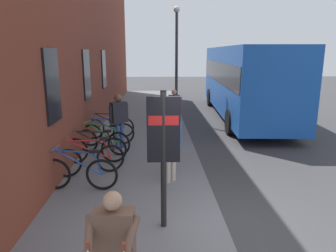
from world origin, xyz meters
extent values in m
plane|color=#38383A|center=(6.00, -1.00, 0.00)|extent=(60.00, 60.00, 0.00)
cube|color=slate|center=(8.00, 1.75, 0.06)|extent=(24.00, 3.50, 0.12)
cube|color=brown|center=(9.00, 3.80, 4.70)|extent=(22.00, 0.60, 9.40)
cube|color=black|center=(2.00, 3.48, 2.40)|extent=(0.90, 0.06, 1.60)
cube|color=black|center=(5.50, 3.48, 2.40)|extent=(0.90, 0.06, 1.60)
cube|color=black|center=(9.00, 3.48, 2.40)|extent=(0.90, 0.06, 1.60)
torus|color=black|center=(1.70, 3.48, 0.48)|extent=(0.12, 0.72, 0.72)
torus|color=black|center=(1.62, 2.44, 0.48)|extent=(0.12, 0.72, 0.72)
cylinder|color=#1E4CA5|center=(1.66, 2.94, 0.76)|extent=(0.12, 1.02, 0.58)
cylinder|color=#1E4CA5|center=(1.67, 3.01, 1.00)|extent=(0.10, 0.85, 0.09)
cylinder|color=#1E4CA5|center=(1.63, 2.51, 0.73)|extent=(0.05, 0.19, 0.51)
cube|color=black|center=(1.63, 2.59, 1.02)|extent=(0.12, 0.21, 0.06)
cylinder|color=#1E4CA5|center=(1.70, 3.44, 1.08)|extent=(0.48, 0.06, 0.02)
torus|color=black|center=(2.39, 3.40, 0.48)|extent=(0.27, 0.71, 0.72)
torus|color=black|center=(2.71, 2.40, 0.48)|extent=(0.27, 0.71, 0.72)
cylinder|color=#B21E1E|center=(2.56, 2.88, 0.76)|extent=(0.34, 0.98, 0.58)
cylinder|color=#B21E1E|center=(2.54, 2.95, 1.00)|extent=(0.29, 0.82, 0.09)
cylinder|color=#B21E1E|center=(2.69, 2.47, 0.73)|extent=(0.09, 0.19, 0.51)
cube|color=black|center=(2.66, 2.54, 1.02)|extent=(0.16, 0.22, 0.06)
cylinder|color=#B21E1E|center=(2.41, 3.35, 1.08)|extent=(0.47, 0.17, 0.02)
torus|color=black|center=(3.39, 3.45, 0.48)|extent=(0.09, 0.72, 0.72)
torus|color=black|center=(3.43, 2.41, 0.48)|extent=(0.09, 0.72, 0.72)
cylinder|color=black|center=(3.41, 2.90, 0.76)|extent=(0.07, 1.02, 0.58)
cylinder|color=black|center=(3.41, 2.98, 1.00)|extent=(0.07, 0.85, 0.09)
cylinder|color=black|center=(3.43, 2.48, 0.73)|extent=(0.04, 0.19, 0.51)
cube|color=black|center=(3.42, 2.56, 1.02)|extent=(0.11, 0.20, 0.06)
cylinder|color=black|center=(3.39, 3.40, 1.08)|extent=(0.48, 0.04, 0.02)
torus|color=black|center=(4.37, 3.33, 0.48)|extent=(0.29, 0.70, 0.72)
torus|color=black|center=(4.04, 2.33, 0.48)|extent=(0.29, 0.70, 0.72)
cylinder|color=#267F3F|center=(4.20, 2.81, 0.76)|extent=(0.36, 0.98, 0.58)
cylinder|color=#267F3F|center=(4.22, 2.88, 1.00)|extent=(0.30, 0.82, 0.09)
cylinder|color=#267F3F|center=(4.06, 2.41, 0.73)|extent=(0.09, 0.19, 0.51)
cube|color=black|center=(4.09, 2.48, 1.02)|extent=(0.16, 0.22, 0.06)
cylinder|color=#267F3F|center=(4.36, 3.28, 1.08)|extent=(0.46, 0.18, 0.02)
torus|color=black|center=(5.04, 3.35, 0.48)|extent=(0.17, 0.72, 0.72)
torus|color=black|center=(5.20, 2.31, 0.48)|extent=(0.17, 0.72, 0.72)
cylinder|color=#1E4CA5|center=(5.12, 2.81, 0.76)|extent=(0.19, 1.01, 0.58)
cylinder|color=#1E4CA5|center=(5.11, 2.88, 1.00)|extent=(0.16, 0.85, 0.09)
cylinder|color=#1E4CA5|center=(5.19, 2.39, 0.73)|extent=(0.06, 0.19, 0.51)
cube|color=black|center=(5.17, 2.46, 1.02)|extent=(0.13, 0.21, 0.06)
cylinder|color=#1E4CA5|center=(5.05, 3.30, 1.08)|extent=(0.48, 0.10, 0.02)
torus|color=black|center=(5.90, 3.41, 0.48)|extent=(0.18, 0.72, 0.72)
torus|color=black|center=(6.07, 2.38, 0.48)|extent=(0.18, 0.72, 0.72)
cylinder|color=black|center=(5.99, 2.87, 0.76)|extent=(0.20, 1.01, 0.58)
cylinder|color=black|center=(5.97, 2.94, 1.00)|extent=(0.18, 0.85, 0.09)
cylinder|color=black|center=(6.06, 2.45, 0.73)|extent=(0.07, 0.19, 0.51)
cube|color=black|center=(6.04, 2.52, 1.02)|extent=(0.13, 0.21, 0.06)
cylinder|color=black|center=(5.90, 3.36, 1.08)|extent=(0.48, 0.10, 0.02)
cylinder|color=black|center=(0.08, 1.11, 1.32)|extent=(0.10, 0.10, 2.40)
cube|color=black|center=(0.08, 1.11, 1.87)|extent=(0.08, 0.55, 1.10)
cube|color=red|center=(0.08, 1.11, 2.03)|extent=(0.09, 0.50, 0.16)
cube|color=#1951B2|center=(10.05, -3.00, 1.85)|extent=(10.62, 3.07, 3.00)
cube|color=black|center=(10.05, -3.00, 2.21)|extent=(10.41, 3.10, 0.90)
cylinder|color=black|center=(6.63, -4.01, 0.50)|extent=(1.01, 0.30, 1.00)
cylinder|color=black|center=(6.76, -1.62, 0.50)|extent=(1.01, 0.30, 1.00)
cylinder|color=black|center=(13.34, -4.38, 0.50)|extent=(1.01, 0.30, 1.00)
cylinder|color=black|center=(13.47, -1.99, 0.50)|extent=(1.01, 0.30, 1.00)
cylinder|color=#B2A599|center=(1.98, 0.96, 0.54)|extent=(0.12, 0.12, 0.83)
cylinder|color=#B2A599|center=(2.09, 0.83, 0.54)|extent=(0.12, 0.12, 0.83)
cube|color=#334C8C|center=(2.04, 0.90, 1.26)|extent=(0.50, 0.52, 0.62)
sphere|color=#D8AD8C|center=(2.04, 0.90, 1.70)|extent=(0.23, 0.23, 0.23)
cylinder|color=#334C8C|center=(1.86, 1.10, 1.22)|extent=(0.10, 0.10, 0.55)
cylinder|color=#334C8C|center=(2.22, 0.69, 1.22)|extent=(0.10, 0.10, 0.55)
cylinder|color=brown|center=(7.36, 0.42, 0.50)|extent=(0.11, 0.11, 0.77)
cylinder|color=brown|center=(7.36, 0.58, 0.50)|extent=(0.11, 0.11, 0.77)
cube|color=#723F72|center=(7.36, 0.50, 1.18)|extent=(0.23, 0.45, 0.58)
sphere|color=#D8AD8C|center=(7.36, 0.50, 1.58)|extent=(0.21, 0.21, 0.21)
cylinder|color=#723F72|center=(7.36, 0.25, 1.14)|extent=(0.09, 0.09, 0.51)
cylinder|color=#723F72|center=(7.37, 0.76, 1.14)|extent=(0.09, 0.09, 0.51)
cylinder|color=#334C8C|center=(4.68, 2.46, 0.55)|extent=(0.12, 0.12, 0.85)
cylinder|color=#334C8C|center=(4.78, 2.31, 0.55)|extent=(0.12, 0.12, 0.85)
cube|color=#26262D|center=(4.73, 2.39, 1.29)|extent=(0.49, 0.55, 0.64)
sphere|color=brown|center=(4.73, 2.39, 1.74)|extent=(0.23, 0.23, 0.23)
cylinder|color=#26262D|center=(4.57, 2.62, 1.25)|extent=(0.10, 0.10, 0.57)
cylinder|color=#26262D|center=(4.89, 2.16, 1.25)|extent=(0.10, 0.10, 0.57)
cube|color=brown|center=(-1.84, 1.71, 1.18)|extent=(0.26, 0.47, 0.58)
sphere|color=tan|center=(-1.84, 1.71, 1.58)|extent=(0.21, 0.21, 0.21)
cylinder|color=brown|center=(-2.04, 1.51, 1.27)|extent=(0.42, 0.21, 0.32)
cylinder|color=brown|center=(-2.21, 1.56, 1.28)|extent=(0.06, 0.04, 0.11)
cylinder|color=brown|center=(-2.00, 1.94, 1.27)|extent=(0.42, 0.14, 0.32)
cylinder|color=brown|center=(-2.18, 1.91, 1.28)|extent=(0.06, 0.04, 0.11)
cylinder|color=#333338|center=(9.15, 0.30, 2.44)|extent=(0.12, 0.12, 4.65)
sphere|color=silver|center=(9.15, 0.30, 4.89)|extent=(0.28, 0.28, 0.28)
camera|label=1|loc=(-4.91, 1.24, 3.11)|focal=33.54mm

